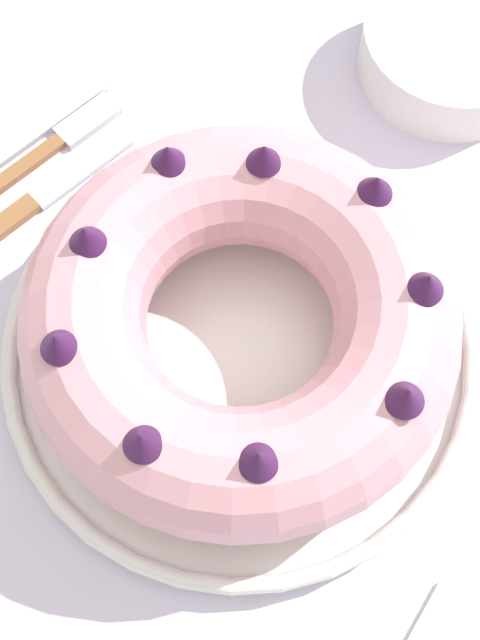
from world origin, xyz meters
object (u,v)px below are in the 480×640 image
object	(u,v)px
fork	(35,159)
side_bowl	(453,50)
bundt_cake	(240,320)
cake_knife	(32,204)
serving_dish	(240,349)

from	to	relation	value
fork	side_bowl	xyz separation A→B (m)	(0.17, 0.32, 0.02)
fork	bundt_cake	bearing A→B (deg)	-1.32
fork	cake_knife	distance (m)	0.04
fork	side_bowl	size ratio (longest dim) A/B	1.27
fork	cake_knife	bearing A→B (deg)	-43.82
serving_dish	cake_knife	size ratio (longest dim) A/B	2.01
cake_knife	side_bowl	world-z (taller)	side_bowl
fork	cake_knife	xyz separation A→B (m)	(0.03, -0.03, 0.00)
serving_dish	cake_knife	bearing A→B (deg)	-170.49
bundt_cake	serving_dish	bearing A→B (deg)	-137.96
bundt_cake	side_bowl	xyz separation A→B (m)	(-0.07, 0.31, -0.04)
serving_dish	bundt_cake	bearing A→B (deg)	42.04
bundt_cake	cake_knife	world-z (taller)	bundt_cake
serving_dish	bundt_cake	distance (m)	0.06
serving_dish	side_bowl	world-z (taller)	side_bowl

